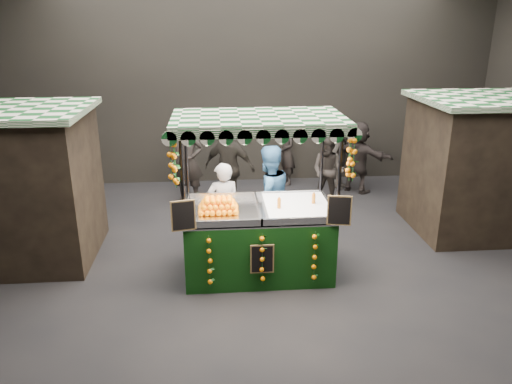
{
  "coord_description": "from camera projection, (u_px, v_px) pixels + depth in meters",
  "views": [
    {
      "loc": [
        -0.88,
        -7.15,
        3.94
      ],
      "look_at": [
        -0.23,
        0.36,
        1.29
      ],
      "focal_mm": 34.68,
      "sensor_mm": 36.0,
      "label": 1
    }
  ],
  "objects": [
    {
      "name": "market_hall",
      "position": [
        274.0,
        60.0,
        6.97
      ],
      "size": [
        12.1,
        10.1,
        5.05
      ],
      "color": "black",
      "rests_on": "ground"
    },
    {
      "name": "shopper_6",
      "position": [
        287.0,
        153.0,
        12.23
      ],
      "size": [
        0.48,
        0.64,
        1.59
      ],
      "rotation": [
        0.0,
        0.0,
        -1.38
      ],
      "color": "black",
      "rests_on": "ground"
    },
    {
      "name": "neighbour_stall_right",
      "position": [
        492.0,
        164.0,
        9.43
      ],
      "size": [
        3.0,
        2.2,
        2.6
      ],
      "color": "black",
      "rests_on": "ground"
    },
    {
      "name": "vendor_blue",
      "position": [
        268.0,
        197.0,
        8.78
      ],
      "size": [
        1.13,
        1.03,
        1.88
      ],
      "rotation": [
        0.0,
        0.0,
        3.57
      ],
      "color": "#285381",
      "rests_on": "ground"
    },
    {
      "name": "shopper_5",
      "position": [
        358.0,
        157.0,
        11.65
      ],
      "size": [
        1.5,
        1.43,
        1.7
      ],
      "rotation": [
        0.0,
        0.0,
        2.4
      ],
      "color": "#2B2523",
      "rests_on": "ground"
    },
    {
      "name": "ground",
      "position": [
        272.0,
        273.0,
        8.1
      ],
      "size": [
        12.0,
        12.0,
        0.0
      ],
      "primitive_type": "plane",
      "color": "black",
      "rests_on": "ground"
    },
    {
      "name": "shopper_4",
      "position": [
        38.0,
        179.0,
        10.14
      ],
      "size": [
        0.89,
        0.66,
        1.67
      ],
      "rotation": [
        0.0,
        0.0,
        3.3
      ],
      "color": "#292221",
      "rests_on": "ground"
    },
    {
      "name": "juice_stall",
      "position": [
        259.0,
        228.0,
        7.83
      ],
      "size": [
        2.67,
        1.57,
        2.59
      ],
      "color": "black",
      "rests_on": "ground"
    },
    {
      "name": "shopper_0",
      "position": [
        188.0,
        161.0,
        11.02
      ],
      "size": [
        0.72,
        0.52,
        1.86
      ],
      "rotation": [
        0.0,
        0.0,
        -0.11
      ],
      "color": "black",
      "rests_on": "ground"
    },
    {
      "name": "vendor_grey",
      "position": [
        223.0,
        209.0,
        8.57
      ],
      "size": [
        0.67,
        0.51,
        1.65
      ],
      "rotation": [
        0.0,
        0.0,
        3.34
      ],
      "color": "gray",
      "rests_on": "ground"
    },
    {
      "name": "neighbour_stall_left",
      "position": [
        4.0,
        185.0,
        8.24
      ],
      "size": [
        3.0,
        2.2,
        2.6
      ],
      "color": "black",
      "rests_on": "ground"
    },
    {
      "name": "shopper_3",
      "position": [
        343.0,
        155.0,
        11.91
      ],
      "size": [
        1.17,
        1.23,
        1.68
      ],
      "rotation": [
        0.0,
        0.0,
        0.87
      ],
      "color": "#2E2A25",
      "rests_on": "ground"
    },
    {
      "name": "shopper_2",
      "position": [
        229.0,
        168.0,
        10.48
      ],
      "size": [
        1.21,
        0.87,
        1.9
      ],
      "rotation": [
        0.0,
        0.0,
        2.74
      ],
      "color": "black",
      "rests_on": "ground"
    },
    {
      "name": "shopper_1",
      "position": [
        328.0,
        171.0,
        10.87
      ],
      "size": [
        0.94,
        0.88,
        1.54
      ],
      "rotation": [
        0.0,
        0.0,
        -0.54
      ],
      "color": "#2E2925",
      "rests_on": "ground"
    }
  ]
}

